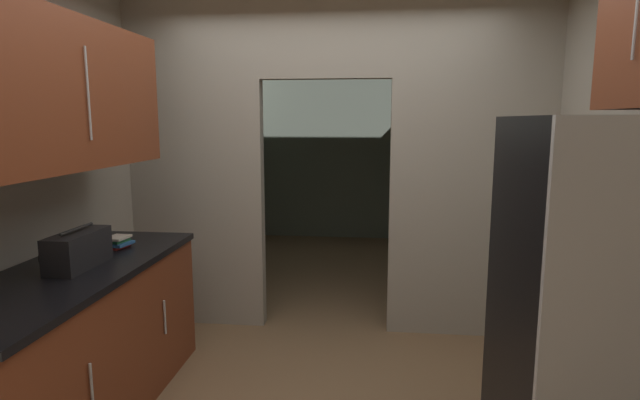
% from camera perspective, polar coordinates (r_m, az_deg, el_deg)
% --- Properties ---
extents(kitchen_partition, '(3.33, 0.12, 2.67)m').
position_cam_1_polar(kitchen_partition, '(3.98, 1.86, 5.30)').
color(kitchen_partition, '#ADA899').
rests_on(kitchen_partition, ground).
extents(adjoining_room_shell, '(3.33, 3.33, 2.67)m').
position_cam_1_polar(adjoining_room_shell, '(6.17, 3.28, 5.69)').
color(adjoining_room_shell, gray).
rests_on(adjoining_room_shell, ground).
extents(refrigerator, '(0.70, 0.80, 1.71)m').
position_cam_1_polar(refrigerator, '(2.36, 28.97, -13.00)').
color(refrigerator, black).
rests_on(refrigerator, ground).
extents(lower_cabinet_run, '(0.70, 1.89, 0.89)m').
position_cam_1_polar(lower_cabinet_run, '(3.22, -25.98, -14.74)').
color(lower_cabinet_run, brown).
rests_on(lower_cabinet_run, ground).
extents(upper_cabinet_counterside, '(0.36, 1.70, 0.79)m').
position_cam_1_polar(upper_cabinet_counterside, '(2.97, -27.84, 10.58)').
color(upper_cabinet_counterside, brown).
extents(boombox, '(0.18, 0.42, 0.23)m').
position_cam_1_polar(boombox, '(3.07, -25.79, -5.13)').
color(boombox, black).
rests_on(boombox, lower_cabinet_run).
extents(book_stack, '(0.15, 0.17, 0.08)m').
position_cam_1_polar(book_stack, '(3.45, -21.91, -4.43)').
color(book_stack, red).
rests_on(book_stack, lower_cabinet_run).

